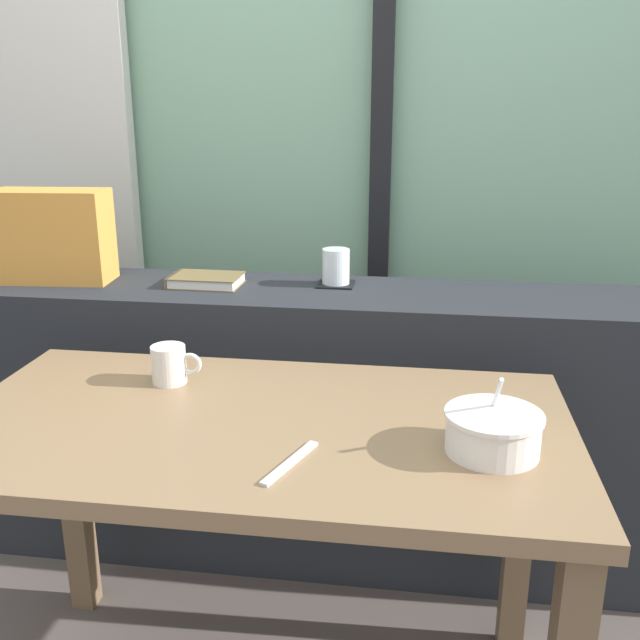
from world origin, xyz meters
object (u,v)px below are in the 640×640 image
object	(u,v)px
coaster_square	(336,284)
ceramic_mug	(170,364)
throw_pillow	(52,236)
juice_glass	(336,268)
closed_book	(206,280)
fork_utensil	(290,463)
breakfast_table	(260,470)
soup_bowl	(493,433)

from	to	relation	value
coaster_square	ceramic_mug	bearing A→B (deg)	-119.93
coaster_square	throw_pillow	bearing A→B (deg)	-175.49
juice_glass	closed_book	world-z (taller)	juice_glass
coaster_square	closed_book	xyz separation A→B (m)	(-0.36, -0.05, 0.01)
fork_utensil	ceramic_mug	distance (m)	0.47
breakfast_table	fork_utensil	world-z (taller)	fork_utensil
coaster_square	closed_book	distance (m)	0.37
throw_pillow	soup_bowl	world-z (taller)	throw_pillow
throw_pillow	soup_bowl	distance (m)	1.38
breakfast_table	closed_book	bearing A→B (deg)	114.90
coaster_square	juice_glass	xyz separation A→B (m)	(0.00, 0.00, 0.05)
juice_glass	throw_pillow	bearing A→B (deg)	-175.49
soup_bowl	fork_utensil	bearing A→B (deg)	-164.58
breakfast_table	ceramic_mug	distance (m)	0.32
breakfast_table	soup_bowl	bearing A→B (deg)	-8.93
breakfast_table	closed_book	distance (m)	0.74
juice_glass	soup_bowl	bearing A→B (deg)	-63.85
juice_glass	ceramic_mug	distance (m)	0.62
closed_book	soup_bowl	world-z (taller)	soup_bowl
juice_glass	fork_utensil	size ratio (longest dim) A/B	0.58
coaster_square	throw_pillow	xyz separation A→B (m)	(-0.80, -0.06, 0.13)
fork_utensil	ceramic_mug	xyz separation A→B (m)	(-0.33, 0.33, 0.04)
throw_pillow	fork_utensil	world-z (taller)	throw_pillow
breakfast_table	fork_utensil	distance (m)	0.22
throw_pillow	ceramic_mug	distance (m)	0.71
closed_book	coaster_square	bearing A→B (deg)	8.49
breakfast_table	throw_pillow	distance (m)	1.02
fork_utensil	soup_bowl	bearing A→B (deg)	36.05
coaster_square	soup_bowl	size ratio (longest dim) A/B	0.57
throw_pillow	breakfast_table	bearing A→B (deg)	-40.44
breakfast_table	soup_bowl	distance (m)	0.47
breakfast_table	fork_utensil	size ratio (longest dim) A/B	7.19
juice_glass	throw_pillow	distance (m)	0.81
juice_glass	fork_utensil	world-z (taller)	juice_glass
fork_utensil	ceramic_mug	world-z (taller)	ceramic_mug
juice_glass	breakfast_table	bearing A→B (deg)	-95.62
breakfast_table	throw_pillow	bearing A→B (deg)	139.56
closed_book	soup_bowl	distance (m)	1.02
breakfast_table	juice_glass	size ratio (longest dim) A/B	12.45
coaster_square	juice_glass	world-z (taller)	juice_glass
breakfast_table	juice_glass	distance (m)	0.74
soup_bowl	ceramic_mug	xyz separation A→B (m)	(-0.68, 0.23, 0.01)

